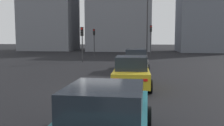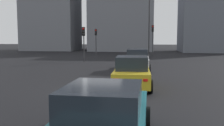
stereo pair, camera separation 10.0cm
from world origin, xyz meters
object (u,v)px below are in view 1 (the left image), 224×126
(traffic_light_near_right, at_px, (151,34))
(traffic_light_near_left, at_px, (82,37))
(car_white_left_lead, at_px, (136,60))
(car_yellow_left_second, at_px, (131,73))
(street_lamp_kerbside, at_px, (147,21))
(traffic_light_far_left, at_px, (94,36))
(car_teal_left_third, at_px, (106,118))

(traffic_light_near_right, bearing_deg, traffic_light_near_left, -29.19)
(car_white_left_lead, relative_size, car_yellow_left_second, 1.14)
(car_white_left_lead, xyz_separation_m, car_yellow_left_second, (-6.91, 0.10, -0.02))
(car_white_left_lead, distance_m, street_lamp_kerbside, 14.06)
(street_lamp_kerbside, bearing_deg, car_white_left_lead, 175.28)
(car_yellow_left_second, bearing_deg, traffic_light_near_left, 22.77)
(traffic_light_far_left, height_order, street_lamp_kerbside, street_lamp_kerbside)
(car_yellow_left_second, xyz_separation_m, traffic_light_near_right, (22.41, -1.76, 2.26))
(traffic_light_near_right, relative_size, street_lamp_kerbside, 0.53)
(traffic_light_near_left, bearing_deg, car_white_left_lead, 48.94)
(traffic_light_near_right, bearing_deg, street_lamp_kerbside, -8.45)
(car_teal_left_third, distance_m, traffic_light_far_left, 30.61)
(traffic_light_near_left, xyz_separation_m, street_lamp_kerbside, (8.00, -6.74, 2.06))
(car_white_left_lead, bearing_deg, traffic_light_far_left, 22.01)
(traffic_light_far_left, xyz_separation_m, street_lamp_kerbside, (-2.43, -7.49, 1.95))
(car_white_left_lead, relative_size, street_lamp_kerbside, 0.59)
(traffic_light_far_left, bearing_deg, traffic_light_near_right, 86.45)
(car_teal_left_third, distance_m, traffic_light_near_left, 20.30)
(car_white_left_lead, height_order, car_yellow_left_second, car_white_left_lead)
(traffic_light_near_right, relative_size, traffic_light_far_left, 1.12)
(car_white_left_lead, xyz_separation_m, traffic_light_near_left, (5.48, 5.62, 1.81))
(traffic_light_near_left, xyz_separation_m, traffic_light_near_right, (10.02, -7.29, 0.43))
(traffic_light_near_left, distance_m, traffic_light_far_left, 10.45)
(traffic_light_near_right, distance_m, street_lamp_kerbside, 2.66)
(car_yellow_left_second, distance_m, traffic_light_near_left, 13.69)
(car_yellow_left_second, bearing_deg, car_white_left_lead, -2.07)
(car_teal_left_third, height_order, traffic_light_near_left, traffic_light_near_left)
(car_yellow_left_second, xyz_separation_m, traffic_light_far_left, (22.82, 6.28, 1.94))
(car_teal_left_third, xyz_separation_m, traffic_light_near_right, (29.54, -2.05, 2.30))
(traffic_light_near_left, height_order, street_lamp_kerbside, street_lamp_kerbside)
(traffic_light_near_left, distance_m, traffic_light_near_right, 12.40)
(traffic_light_near_left, bearing_deg, traffic_light_far_left, -172.67)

